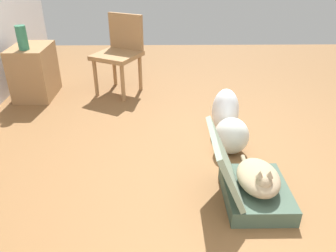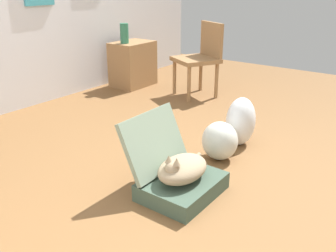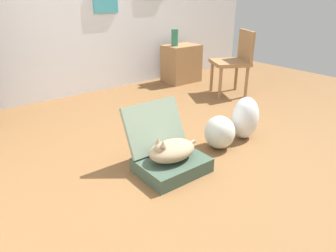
{
  "view_description": "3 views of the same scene",
  "coord_description": "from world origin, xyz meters",
  "px_view_note": "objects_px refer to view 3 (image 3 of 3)",
  "views": [
    {
      "loc": [
        -2.1,
        0.37,
        1.56
      ],
      "look_at": [
        -0.22,
        0.35,
        0.54
      ],
      "focal_mm": 35.6,
      "sensor_mm": 36.0,
      "label": 1
    },
    {
      "loc": [
        -2.1,
        -1.47,
        1.37
      ],
      "look_at": [
        -0.11,
        0.01,
        0.37
      ],
      "focal_mm": 39.37,
      "sensor_mm": 36.0,
      "label": 2
    },
    {
      "loc": [
        -1.69,
        -1.98,
        1.36
      ],
      "look_at": [
        -0.15,
        0.0,
        0.27
      ],
      "focal_mm": 33.2,
      "sensor_mm": 36.0,
      "label": 3
    }
  ],
  "objects_px": {
    "cat": "(171,150)",
    "side_table": "(181,64)",
    "suitcase_base": "(172,165)",
    "plastic_bag_white": "(220,132)",
    "chair": "(235,60)",
    "vase_tall": "(175,38)",
    "plastic_bag_clear": "(245,118)"
  },
  "relations": [
    {
      "from": "suitcase_base",
      "to": "vase_tall",
      "type": "xyz_separation_m",
      "value": [
        1.74,
        2.11,
        0.66
      ]
    },
    {
      "from": "chair",
      "to": "plastic_bag_clear",
      "type": "bearing_deg",
      "value": -17.23
    },
    {
      "from": "plastic_bag_white",
      "to": "plastic_bag_clear",
      "type": "bearing_deg",
      "value": -0.5
    },
    {
      "from": "cat",
      "to": "vase_tall",
      "type": "distance_m",
      "value": 2.79
    },
    {
      "from": "suitcase_base",
      "to": "vase_tall",
      "type": "relative_size",
      "value": 2.15
    },
    {
      "from": "plastic_bag_clear",
      "to": "side_table",
      "type": "height_order",
      "value": "side_table"
    },
    {
      "from": "cat",
      "to": "chair",
      "type": "distance_m",
      "value": 2.35
    },
    {
      "from": "side_table",
      "to": "chair",
      "type": "relative_size",
      "value": 0.67
    },
    {
      "from": "cat",
      "to": "plastic_bag_clear",
      "type": "relative_size",
      "value": 1.13
    },
    {
      "from": "suitcase_base",
      "to": "cat",
      "type": "relative_size",
      "value": 1.11
    },
    {
      "from": "plastic_bag_white",
      "to": "side_table",
      "type": "relative_size",
      "value": 0.53
    },
    {
      "from": "plastic_bag_clear",
      "to": "chair",
      "type": "bearing_deg",
      "value": 45.52
    },
    {
      "from": "cat",
      "to": "plastic_bag_white",
      "type": "relative_size",
      "value": 1.54
    },
    {
      "from": "suitcase_base",
      "to": "plastic_bag_white",
      "type": "distance_m",
      "value": 0.63
    },
    {
      "from": "cat",
      "to": "plastic_bag_clear",
      "type": "bearing_deg",
      "value": 3.47
    },
    {
      "from": "suitcase_base",
      "to": "plastic_bag_white",
      "type": "xyz_separation_m",
      "value": [
        0.62,
        0.06,
        0.1
      ]
    },
    {
      "from": "suitcase_base",
      "to": "cat",
      "type": "bearing_deg",
      "value": 176.69
    },
    {
      "from": "plastic_bag_white",
      "to": "chair",
      "type": "bearing_deg",
      "value": 37.19
    },
    {
      "from": "suitcase_base",
      "to": "plastic_bag_clear",
      "type": "relative_size",
      "value": 1.26
    },
    {
      "from": "side_table",
      "to": "chair",
      "type": "bearing_deg",
      "value": -81.24
    },
    {
      "from": "vase_tall",
      "to": "cat",
      "type": "bearing_deg",
      "value": -129.6
    },
    {
      "from": "chair",
      "to": "side_table",
      "type": "bearing_deg",
      "value": -143.99
    },
    {
      "from": "plastic_bag_white",
      "to": "side_table",
      "type": "bearing_deg",
      "value": 58.43
    },
    {
      "from": "plastic_bag_white",
      "to": "chair",
      "type": "relative_size",
      "value": 0.36
    },
    {
      "from": "plastic_bag_clear",
      "to": "side_table",
      "type": "xyz_separation_m",
      "value": [
        0.9,
        2.05,
        0.08
      ]
    },
    {
      "from": "side_table",
      "to": "vase_tall",
      "type": "distance_m",
      "value": 0.44
    },
    {
      "from": "cat",
      "to": "vase_tall",
      "type": "relative_size",
      "value": 1.94
    },
    {
      "from": "suitcase_base",
      "to": "plastic_bag_clear",
      "type": "bearing_deg",
      "value": 3.52
    },
    {
      "from": "cat",
      "to": "side_table",
      "type": "xyz_separation_m",
      "value": [
        1.88,
        2.11,
        0.1
      ]
    },
    {
      "from": "vase_tall",
      "to": "chair",
      "type": "xyz_separation_m",
      "value": [
        0.29,
        -0.98,
        -0.22
      ]
    },
    {
      "from": "suitcase_base",
      "to": "chair",
      "type": "distance_m",
      "value": 2.36
    },
    {
      "from": "cat",
      "to": "side_table",
      "type": "height_order",
      "value": "side_table"
    }
  ]
}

